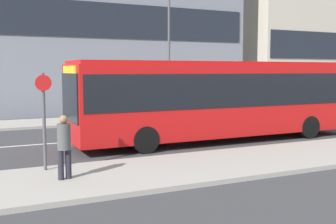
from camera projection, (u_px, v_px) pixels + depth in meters
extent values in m
plane|color=#3A3A3D|center=(123.00, 138.00, 17.92)|extent=(120.00, 120.00, 0.00)
cube|color=#A39E93|center=(195.00, 167.00, 12.31)|extent=(44.00, 3.50, 0.13)
cube|color=#A39E93|center=(85.00, 121.00, 23.51)|extent=(44.00, 3.50, 0.13)
cube|color=silver|center=(123.00, 138.00, 17.91)|extent=(41.80, 0.16, 0.01)
cube|color=#1E232D|center=(118.00, 21.00, 27.16)|extent=(18.91, 0.08, 2.20)
cube|color=beige|center=(300.00, 3.00, 38.04)|extent=(12.72, 6.97, 17.94)
cube|color=#1E232D|center=(328.00, 46.00, 35.29)|extent=(12.21, 0.08, 2.20)
cube|color=red|center=(219.00, 99.00, 17.19)|extent=(12.17, 2.55, 2.78)
cube|color=black|center=(220.00, 89.00, 17.15)|extent=(11.93, 2.58, 1.28)
cube|color=red|center=(220.00, 63.00, 17.05)|extent=(11.99, 2.35, 0.14)
cube|color=black|center=(70.00, 98.00, 14.52)|extent=(0.05, 2.25, 1.67)
cube|color=yellow|center=(69.00, 70.00, 14.43)|extent=(0.04, 1.79, 0.32)
cylinder|color=black|center=(145.00, 140.00, 14.64)|extent=(0.96, 0.28, 0.96)
cylinder|color=black|center=(123.00, 131.00, 16.72)|extent=(0.96, 0.28, 0.96)
cylinder|color=black|center=(309.00, 127.00, 17.90)|extent=(0.96, 0.28, 0.96)
cylinder|color=black|center=(273.00, 121.00, 19.99)|extent=(0.96, 0.28, 0.96)
cube|color=#A39E84|center=(332.00, 107.00, 27.76)|extent=(4.29, 1.84, 0.68)
cube|color=#21262B|center=(331.00, 98.00, 27.65)|extent=(2.36, 1.62, 0.43)
cylinder|color=black|center=(327.00, 111.00, 26.46)|extent=(0.60, 0.18, 0.60)
cylinder|color=black|center=(308.00, 109.00, 27.95)|extent=(0.60, 0.18, 0.60)
cylinder|color=#23232D|center=(61.00, 165.00, 10.61)|extent=(0.15, 0.15, 0.76)
cylinder|color=#23232D|center=(68.00, 164.00, 10.73)|extent=(0.15, 0.15, 0.76)
cylinder|color=#4C4C4C|center=(64.00, 137.00, 10.60)|extent=(0.34, 0.34, 0.66)
sphere|color=#936B4C|center=(64.00, 119.00, 10.56)|extent=(0.22, 0.22, 0.22)
cylinder|color=#4C4C51|center=(44.00, 122.00, 11.55)|extent=(0.09, 0.09, 2.69)
cylinder|color=red|center=(43.00, 83.00, 11.39)|extent=(0.44, 0.03, 0.44)
cylinder|color=#4C4C51|center=(169.00, 54.00, 24.08)|extent=(0.14, 0.14, 7.37)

